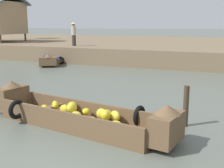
# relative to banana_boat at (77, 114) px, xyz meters

# --- Properties ---
(ground_plane) EXTENTS (300.00, 300.00, 0.00)m
(ground_plane) POSITION_rel_banana_boat_xyz_m (0.63, 6.38, -0.32)
(ground_plane) COLOR #596056
(riverbank_strip) EXTENTS (160.00, 20.00, 1.07)m
(riverbank_strip) POSITION_rel_banana_boat_xyz_m (0.63, 20.32, 0.22)
(riverbank_strip) COLOR #756047
(riverbank_strip) RESTS_ON ground
(banana_boat) EXTENTS (5.49, 1.83, 0.95)m
(banana_boat) POSITION_rel_banana_boat_xyz_m (0.00, 0.00, 0.00)
(banana_boat) COLOR brown
(banana_boat) RESTS_ON ground
(cargo_boat_upstream) EXTENTS (2.82, 3.99, 0.82)m
(cargo_boat_upstream) POSITION_rel_banana_boat_xyz_m (-7.71, 10.04, -0.03)
(cargo_boat_upstream) COLOR brown
(cargo_boat_upstream) RESTS_ON ground
(vendor_person) EXTENTS (0.44, 0.44, 1.66)m
(vendor_person) POSITION_rel_banana_boat_xyz_m (-6.99, 11.86, 1.68)
(vendor_person) COLOR #332D28
(vendor_person) RESTS_ON riverbank_strip
(mooring_post) EXTENTS (0.14, 0.14, 1.06)m
(mooring_post) POSITION_rel_banana_boat_xyz_m (2.55, 1.12, 0.21)
(mooring_post) COLOR #423323
(mooring_post) RESTS_ON ground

